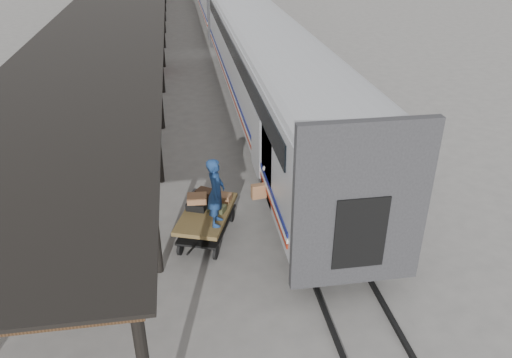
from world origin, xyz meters
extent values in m
plane|color=slate|center=(0.00, 0.00, 0.00)|extent=(160.00, 160.00, 0.00)
cube|color=silver|center=(3.20, 8.00, 2.60)|extent=(3.00, 24.00, 2.90)
cube|color=#28282B|center=(3.20, -3.90, 2.60)|extent=(3.04, 0.22, 3.50)
cube|color=black|center=(1.68, 8.00, 3.50)|extent=(0.04, 22.08, 0.65)
cube|color=black|center=(3.20, 8.00, 0.90)|extent=(2.55, 23.04, 0.50)
cube|color=#28282B|center=(3.20, 22.10, 2.60)|extent=(3.04, 0.22, 3.50)
cube|color=black|center=(3.20, 34.00, 0.90)|extent=(2.55, 23.04, 0.50)
cube|color=black|center=(1.95, -0.50, 2.15)|extent=(0.50, 1.70, 2.00)
imported|color=beige|center=(1.95, -0.50, 2.01)|extent=(0.72, 0.89, 1.72)
cube|color=#9C6843|center=(1.55, -0.65, 1.40)|extent=(0.57, 0.25, 0.42)
cylinder|color=black|center=(-5.45, 24.00, 2.00)|extent=(0.20, 0.20, 4.00)
cylinder|color=black|center=(-1.35, 24.00, 2.00)|extent=(0.20, 0.20, 4.00)
cube|color=black|center=(2.48, 34.00, 0.06)|extent=(0.10, 150.00, 0.12)
cube|color=black|center=(3.92, 34.00, 0.06)|extent=(0.10, 150.00, 0.12)
cube|color=brown|center=(0.00, -0.63, 0.80)|extent=(1.99, 2.68, 0.12)
cube|color=black|center=(0.00, -0.63, 0.45)|extent=(1.86, 2.55, 0.06)
cylinder|color=black|center=(-0.80, -1.35, 0.20)|extent=(0.21, 0.40, 0.40)
cylinder|color=black|center=(0.14, -1.69, 0.20)|extent=(0.21, 0.40, 0.40)
cylinder|color=black|center=(-0.15, 0.44, 0.20)|extent=(0.21, 0.40, 0.40)
cylinder|color=black|center=(0.79, 0.10, 0.20)|extent=(0.21, 0.40, 0.40)
cube|color=#363639|center=(-0.08, 0.02, 0.97)|extent=(0.78, 0.69, 0.22)
cube|color=#9C6843|center=(0.49, -0.05, 0.95)|extent=(0.62, 0.54, 0.19)
cube|color=black|center=(-0.26, -0.46, 0.97)|extent=(0.64, 0.56, 0.22)
cube|color=#41462A|center=(0.30, -0.64, 0.94)|extent=(0.56, 0.51, 0.17)
cube|color=#452C1B|center=(0.01, -0.11, 1.17)|extent=(0.61, 0.57, 0.18)
cube|color=#9C6843|center=(-0.24, -0.47, 1.21)|extent=(0.57, 0.43, 0.22)
cube|color=maroon|center=(-2.20, 16.83, 0.59)|extent=(1.12, 1.70, 0.97)
cube|color=maroon|center=(-2.25, 17.26, 1.23)|extent=(0.97, 0.73, 0.38)
cylinder|color=black|center=(-2.57, 16.20, 0.19)|extent=(0.17, 0.40, 0.39)
cylinder|color=black|center=(-1.72, 16.28, 0.19)|extent=(0.17, 0.40, 0.39)
cylinder|color=black|center=(-2.69, 17.37, 0.19)|extent=(0.17, 0.40, 0.39)
cylinder|color=black|center=(-1.83, 17.46, 0.19)|extent=(0.17, 0.40, 0.39)
imported|color=navy|center=(0.25, -1.28, 1.82)|extent=(0.60, 0.78, 1.92)
imported|color=black|center=(-1.80, 18.07, 0.82)|extent=(0.97, 0.44, 1.64)
camera|label=1|loc=(-0.48, -12.65, 8.25)|focal=35.00mm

